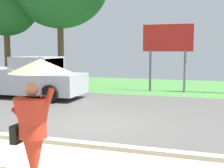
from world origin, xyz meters
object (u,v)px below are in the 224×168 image
object	(u,v)px
monk_pedestrian	(35,120)
roadside_billboard	(168,43)
pickup_truck	(28,79)
tree_center_back	(6,7)

from	to	relation	value
monk_pedestrian	roadside_billboard	world-z (taller)	roadside_billboard
pickup_truck	roadside_billboard	xyz separation A→B (m)	(5.80, 3.95, 1.68)
roadside_billboard	pickup_truck	bearing A→B (deg)	-145.73
monk_pedestrian	tree_center_back	xyz separation A→B (m)	(-8.92, 11.23, 3.56)
pickup_truck	tree_center_back	distance (m)	6.27
monk_pedestrian	roadside_billboard	size ratio (longest dim) A/B	0.61
monk_pedestrian	roadside_billboard	distance (m)	11.88
monk_pedestrian	pickup_truck	size ratio (longest dim) A/B	0.41
monk_pedestrian	pickup_truck	distance (m)	9.44
pickup_truck	monk_pedestrian	bearing A→B (deg)	-61.56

